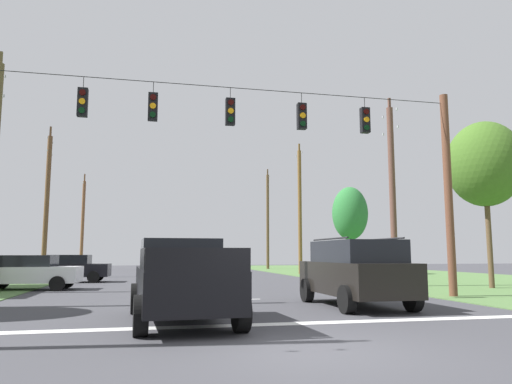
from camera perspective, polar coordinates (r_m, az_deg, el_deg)
ground_plane at (r=8.38m, az=6.36°, el=-18.17°), size 120.00×120.00×0.00m
shoulder_grass_right at (r=29.14m, az=26.32°, el=-9.63°), size 16.00×80.00×0.03m
stop_bar_stripe at (r=11.30m, az=1.15°, el=-15.34°), size 14.17×0.45×0.01m
lane_dash_0 at (r=17.16m, az=-3.69°, el=-12.56°), size 2.50×0.15×0.01m
lane_dash_1 at (r=23.54m, az=-6.14°, el=-11.09°), size 2.50×0.15×0.01m
lane_dash_2 at (r=29.09m, az=-7.38°, el=-10.34°), size 2.50×0.15×0.01m
lane_dash_3 at (r=40.03m, az=-8.81°, el=-9.45°), size 2.50×0.15×0.01m
lane_dash_4 at (r=48.66m, az=-9.48°, el=-9.04°), size 2.50×0.15×0.01m
overhead_signal_span at (r=16.63m, az=-2.80°, el=2.64°), size 16.87×0.31×7.71m
pickup_truck at (r=11.85m, az=-8.75°, el=-10.21°), size 2.49×5.49×1.95m
suv_black at (r=15.20m, az=11.59°, el=-9.12°), size 2.24×4.82×2.05m
distant_car_crossing_white at (r=23.78m, az=-25.19°, el=-8.52°), size 4.41×2.24×1.52m
distant_car_oncoming at (r=29.25m, az=-21.10°, el=-8.36°), size 4.38×2.18×1.52m
utility_pole_mid_right at (r=24.91m, az=15.79°, el=0.14°), size 0.31×1.60×9.44m
utility_pole_far_right at (r=38.14m, az=5.19°, el=-2.08°), size 0.30×1.62×10.31m
utility_pole_near_left at (r=50.46m, az=1.39°, el=-3.17°), size 0.29×1.74×10.44m
utility_pole_distant_right at (r=36.09m, az=-23.45°, el=-1.08°), size 0.32×1.81×10.40m
utility_pole_distant_left at (r=50.25m, az=-19.77°, el=-3.52°), size 0.31×1.88×9.41m
tree_roadside_right at (r=38.21m, az=11.02°, el=-2.53°), size 2.75×2.75×6.75m
tree_roadside_left at (r=25.28m, az=25.35°, el=2.97°), size 3.47×3.47×7.81m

